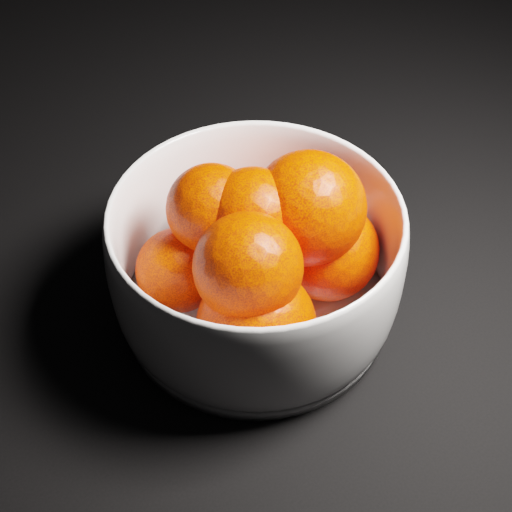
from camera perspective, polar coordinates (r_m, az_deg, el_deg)
bowl at (r=0.58m, az=-0.00°, el=-0.40°), size 0.24×0.24×0.12m
orange_pile at (r=0.56m, az=0.56°, el=0.71°), size 0.19×0.19×0.14m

